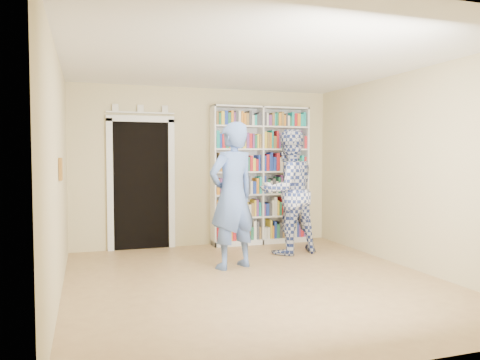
# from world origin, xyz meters

# --- Properties ---
(floor) EXTENTS (5.00, 5.00, 0.00)m
(floor) POSITION_xyz_m (0.00, 0.00, 0.00)
(floor) COLOR #9B754B
(floor) RESTS_ON ground
(ceiling) EXTENTS (5.00, 5.00, 0.00)m
(ceiling) POSITION_xyz_m (0.00, 0.00, 2.70)
(ceiling) COLOR white
(ceiling) RESTS_ON wall_back
(wall_back) EXTENTS (4.50, 0.00, 4.50)m
(wall_back) POSITION_xyz_m (0.00, 2.50, 1.35)
(wall_back) COLOR beige
(wall_back) RESTS_ON floor
(wall_left) EXTENTS (0.00, 5.00, 5.00)m
(wall_left) POSITION_xyz_m (-2.25, 0.00, 1.35)
(wall_left) COLOR beige
(wall_left) RESTS_ON floor
(wall_right) EXTENTS (0.00, 5.00, 5.00)m
(wall_right) POSITION_xyz_m (2.25, 0.00, 1.35)
(wall_right) COLOR beige
(wall_right) RESTS_ON floor
(bookshelf) EXTENTS (1.75, 0.33, 2.40)m
(bookshelf) POSITION_xyz_m (0.95, 2.34, 1.21)
(bookshelf) COLOR white
(bookshelf) RESTS_ON floor
(doorway) EXTENTS (1.10, 0.08, 2.43)m
(doorway) POSITION_xyz_m (-1.10, 2.48, 1.18)
(doorway) COLOR black
(doorway) RESTS_ON floor
(wall_art) EXTENTS (0.03, 0.25, 0.25)m
(wall_art) POSITION_xyz_m (-2.23, 0.20, 1.40)
(wall_art) COLOR brown
(wall_art) RESTS_ON wall_left
(man_blue) EXTENTS (0.85, 0.70, 2.01)m
(man_blue) POSITION_xyz_m (-0.06, 0.75, 1.00)
(man_blue) COLOR #5373BA
(man_blue) RESTS_ON floor
(man_plaid) EXTENTS (1.06, 0.89, 1.96)m
(man_plaid) POSITION_xyz_m (1.06, 1.39, 0.98)
(man_plaid) COLOR navy
(man_plaid) RESTS_ON floor
(paper_sheet) EXTENTS (0.23, 0.03, 0.32)m
(paper_sheet) POSITION_xyz_m (1.15, 1.21, 1.08)
(paper_sheet) COLOR white
(paper_sheet) RESTS_ON man_plaid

